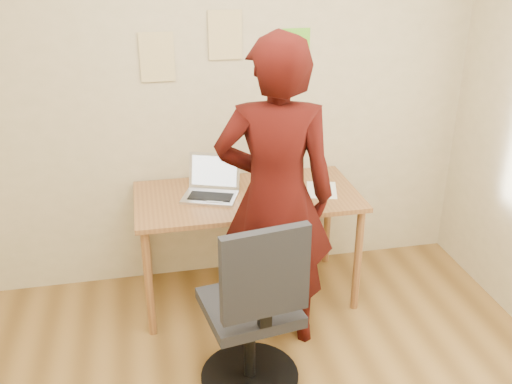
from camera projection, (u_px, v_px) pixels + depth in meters
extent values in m
cube|color=beige|center=(212.00, 85.00, 3.65)|extent=(3.50, 0.04, 2.70)
cube|color=brown|center=(247.00, 197.00, 3.59)|extent=(1.40, 0.70, 0.03)
cylinder|color=brown|center=(149.00, 284.00, 3.35)|extent=(0.05, 0.05, 0.71)
cylinder|color=brown|center=(358.00, 260.00, 3.59)|extent=(0.05, 0.05, 0.71)
cylinder|color=brown|center=(146.00, 236.00, 3.89)|extent=(0.05, 0.05, 0.71)
cylinder|color=brown|center=(328.00, 218.00, 4.13)|extent=(0.05, 0.05, 0.71)
cube|color=#B9B9C0|center=(210.00, 197.00, 3.53)|extent=(0.39, 0.33, 0.01)
cube|color=black|center=(210.00, 196.00, 3.52)|extent=(0.29, 0.21, 0.00)
cube|color=#B9B9C0|center=(214.00, 171.00, 3.61)|extent=(0.33, 0.18, 0.22)
cube|color=white|center=(214.00, 171.00, 3.61)|extent=(0.29, 0.15, 0.18)
cube|color=white|center=(322.00, 190.00, 3.64)|extent=(0.25, 0.31, 0.00)
cube|color=black|center=(294.00, 204.00, 3.45)|extent=(0.12, 0.13, 0.01)
cube|color=#3F4C59|center=(294.00, 203.00, 3.45)|extent=(0.10, 0.11, 0.00)
cube|color=#D7BE80|center=(157.00, 57.00, 3.48)|extent=(0.21, 0.00, 0.30)
cube|color=#D7BE80|center=(225.00, 35.00, 3.51)|extent=(0.21, 0.00, 0.30)
cube|color=#66C52C|center=(296.00, 48.00, 3.63)|extent=(0.18, 0.00, 0.24)
cube|color=black|center=(249.00, 307.00, 2.94)|extent=(0.52, 0.52, 0.06)
cube|color=black|center=(265.00, 274.00, 2.62)|extent=(0.44, 0.12, 0.45)
cube|color=black|center=(265.00, 315.00, 2.72)|extent=(0.07, 0.05, 0.12)
cylinder|color=black|center=(250.00, 345.00, 3.04)|extent=(0.06, 0.06, 0.45)
cylinder|color=black|center=(250.00, 376.00, 3.13)|extent=(0.54, 0.54, 0.03)
imported|color=#310906|center=(275.00, 198.00, 3.13)|extent=(0.74, 0.56, 1.82)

